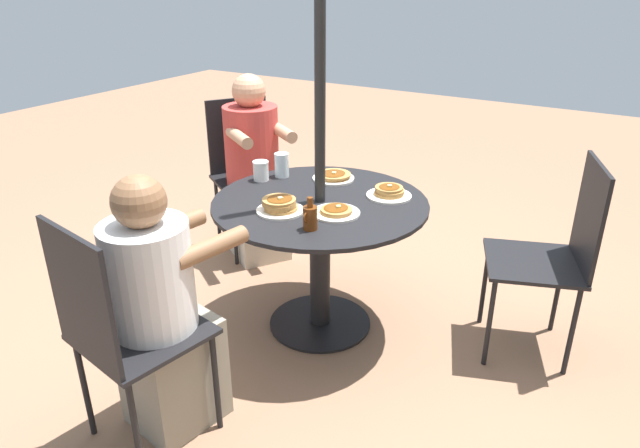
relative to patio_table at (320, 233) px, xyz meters
The scene contains 15 objects.
ground_plane 0.53m from the patio_table, ahead, with size 12.00×12.00×0.00m, color #8C664C.
patio_table is the anchor object (origin of this frame).
umbrella_pole 0.62m from the patio_table, ahead, with size 0.05×0.05×2.31m, color black.
patio_chair_north 1.11m from the patio_table, 122.66° to the right, with size 0.59×0.59×0.98m.
diner_north 0.93m from the patio_table, 122.66° to the right, with size 0.52×0.56×1.17m.
patio_chair_east 1.11m from the patio_table, 10.08° to the right, with size 0.49×0.49×0.98m.
diner_east 0.93m from the patio_table, 10.08° to the right, with size 0.54×0.40×1.09m.
patio_chair_south 1.11m from the patio_table, 109.84° to the left, with size 0.55×0.55×0.98m.
pancake_plate_a 0.30m from the patio_table, 23.53° to the right, with size 0.22×0.22×0.07m.
pancake_plate_b 0.26m from the patio_table, 55.21° to the left, with size 0.22×0.22×0.04m.
pancake_plate_c 0.37m from the patio_table, 162.03° to the right, with size 0.22×0.22×0.04m.
pancake_plate_d 0.40m from the patio_table, 130.50° to the left, with size 0.22×0.22×0.06m.
syrup_bottle 0.40m from the patio_table, 23.60° to the left, with size 0.08×0.06×0.15m.
coffee_cup 0.48m from the patio_table, 102.23° to the right, with size 0.08×0.08×0.10m.
drinking_glass_a 0.47m from the patio_table, 118.75° to the right, with size 0.08×0.08×0.13m, color silver.
Camera 1 is at (2.19, 1.32, 1.74)m, focal length 32.00 mm.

